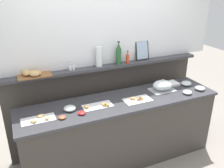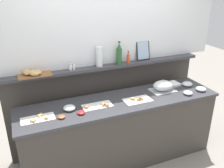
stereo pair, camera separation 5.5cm
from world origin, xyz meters
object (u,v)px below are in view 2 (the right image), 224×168
object	(u,v)px
glass_bowl_large	(69,108)
condiment_bowl_cream	(61,117)
hot_sauce_bottle	(128,58)
pepper_shaker	(74,66)
glass_bowl_extra	(188,93)
condiment_bowl_teal	(81,113)
glass_bowl_medium	(187,84)
salt_shaker	(70,67)
bread_basket	(34,73)
sandwich_platter_front	(138,100)
glass_bowl_small	(201,89)
sandwich_platter_side	(98,106)
napkin_stack	(173,84)
sandwich_platter_rear	(38,119)
water_carafe	(99,57)
serving_cloche	(163,86)
framed_picture	(143,50)

from	to	relation	value
glass_bowl_large	condiment_bowl_cream	bearing A→B (deg)	-130.87
hot_sauce_bottle	pepper_shaker	bearing A→B (deg)	177.89
glass_bowl_extra	condiment_bowl_teal	bearing A→B (deg)	178.04
glass_bowl_medium	salt_shaker	size ratio (longest dim) A/B	1.74
glass_bowl_extra	bread_basket	world-z (taller)	bread_basket
sandwich_platter_front	hot_sauce_bottle	xyz separation A→B (m)	(0.09, 0.48, 0.41)
glass_bowl_small	pepper_shaker	bearing A→B (deg)	160.55
sandwich_platter_side	napkin_stack	bearing A→B (deg)	9.27
glass_bowl_extra	condiment_bowl_cream	xyz separation A→B (m)	(-1.70, 0.05, -0.01)
glass_bowl_small	glass_bowl_extra	bearing A→B (deg)	-173.15
sandwich_platter_rear	napkin_stack	size ratio (longest dim) A/B	2.16
sandwich_platter_front	condiment_bowl_cream	xyz separation A→B (m)	(-0.99, -0.05, 0.01)
glass_bowl_small	sandwich_platter_front	bearing A→B (deg)	175.80
glass_bowl_small	condiment_bowl_teal	bearing A→B (deg)	179.30
pepper_shaker	sandwich_platter_rear	bearing A→B (deg)	-138.21
hot_sauce_bottle	water_carafe	distance (m)	0.42
sandwich_platter_side	napkin_stack	xyz separation A→B (m)	(1.25, 0.20, 0.01)
glass_bowl_small	napkin_stack	world-z (taller)	glass_bowl_small
sandwich_platter_front	sandwich_platter_side	size ratio (longest dim) A/B	0.97
glass_bowl_medium	hot_sauce_bottle	world-z (taller)	hot_sauce_bottle
sandwich_platter_front	bread_basket	size ratio (longest dim) A/B	0.90
sandwich_platter_side	water_carafe	bearing A→B (deg)	66.80
glass_bowl_small	glass_bowl_extra	size ratio (longest dim) A/B	1.12
bread_basket	condiment_bowl_teal	bearing A→B (deg)	-51.14
sandwich_platter_rear	napkin_stack	distance (m)	1.97
glass_bowl_extra	water_carafe	bearing A→B (deg)	149.66
sandwich_platter_side	glass_bowl_medium	distance (m)	1.42
glass_bowl_extra	water_carafe	xyz separation A→B (m)	(-1.04, 0.61, 0.46)
sandwich_platter_side	bread_basket	world-z (taller)	bread_basket
sandwich_platter_rear	salt_shaker	bearing A→B (deg)	44.17
serving_cloche	hot_sauce_bottle	bearing A→B (deg)	137.11
sandwich_platter_side	bread_basket	bearing A→B (deg)	146.79
condiment_bowl_teal	pepper_shaker	size ratio (longest dim) A/B	1.06
sandwich_platter_side	hot_sauce_bottle	xyz separation A→B (m)	(0.61, 0.43, 0.41)
hot_sauce_bottle	bread_basket	bearing A→B (deg)	179.88
glass_bowl_small	condiment_bowl_cream	distance (m)	1.94
salt_shaker	framed_picture	size ratio (longest dim) A/B	0.31
sandwich_platter_rear	condiment_bowl_teal	xyz separation A→B (m)	(0.47, -0.07, 0.01)
glass_bowl_medium	glass_bowl_small	xyz separation A→B (m)	(0.06, -0.22, -0.00)
salt_shaker	serving_cloche	bearing A→B (deg)	-17.61
glass_bowl_extra	framed_picture	world-z (taller)	framed_picture
glass_bowl_medium	water_carafe	world-z (taller)	water_carafe
condiment_bowl_cream	pepper_shaker	bearing A→B (deg)	61.30
sandwich_platter_front	glass_bowl_extra	distance (m)	0.72
glass_bowl_medium	water_carafe	size ratio (longest dim) A/B	0.56
glass_bowl_large	framed_picture	world-z (taller)	framed_picture
glass_bowl_large	bread_basket	world-z (taller)	bread_basket
sandwich_platter_rear	condiment_bowl_teal	distance (m)	0.48
pepper_shaker	bread_basket	bearing A→B (deg)	-177.11
pepper_shaker	glass_bowl_medium	bearing A→B (deg)	-13.00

